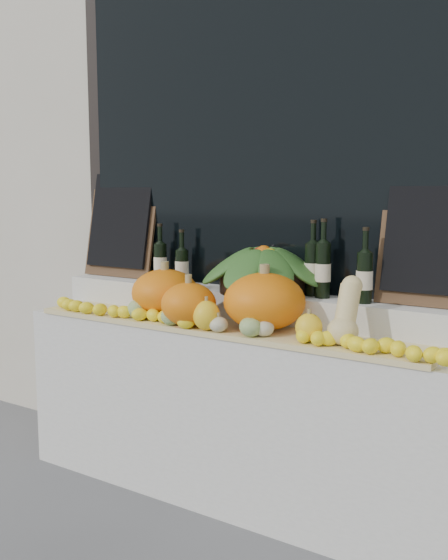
{
  "coord_description": "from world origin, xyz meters",
  "views": [
    {
      "loc": [
        1.62,
        -1.06,
        1.54
      ],
      "look_at": [
        0.0,
        1.45,
        1.12
      ],
      "focal_mm": 40.0,
      "sensor_mm": 36.0,
      "label": 1
    }
  ],
  "objects_px": {
    "butternut_squash": "(346,314)",
    "pumpkin_right": "(264,301)",
    "wine_bottle_tall": "(313,269)",
    "pumpkin_left": "(165,292)",
    "produce_bowl": "(264,269)"
  },
  "relations": [
    {
      "from": "produce_bowl",
      "to": "butternut_squash",
      "type": "bearing_deg",
      "value": -26.11
    },
    {
      "from": "pumpkin_left",
      "to": "wine_bottle_tall",
      "type": "height_order",
      "value": "wine_bottle_tall"
    },
    {
      "from": "produce_bowl",
      "to": "wine_bottle_tall",
      "type": "distance_m",
      "value": 0.25
    },
    {
      "from": "pumpkin_left",
      "to": "wine_bottle_tall",
      "type": "distance_m",
      "value": 0.77
    },
    {
      "from": "pumpkin_left",
      "to": "pumpkin_right",
      "type": "xyz_separation_m",
      "value": [
        0.59,
        -0.01,
        0.01
      ]
    },
    {
      "from": "pumpkin_right",
      "to": "wine_bottle_tall",
      "type": "bearing_deg",
      "value": 66.43
    },
    {
      "from": "pumpkin_left",
      "to": "produce_bowl",
      "type": "height_order",
      "value": "produce_bowl"
    },
    {
      "from": "pumpkin_left",
      "to": "produce_bowl",
      "type": "xyz_separation_m",
      "value": [
        0.47,
        0.21,
        0.13
      ]
    },
    {
      "from": "pumpkin_right",
      "to": "wine_bottle_tall",
      "type": "distance_m",
      "value": 0.32
    },
    {
      "from": "produce_bowl",
      "to": "wine_bottle_tall",
      "type": "height_order",
      "value": "wine_bottle_tall"
    },
    {
      "from": "pumpkin_left",
      "to": "butternut_squash",
      "type": "bearing_deg",
      "value": -3.49
    },
    {
      "from": "pumpkin_left",
      "to": "pumpkin_right",
      "type": "distance_m",
      "value": 0.59
    },
    {
      "from": "butternut_squash",
      "to": "pumpkin_right",
      "type": "bearing_deg",
      "value": 172.9
    },
    {
      "from": "produce_bowl",
      "to": "wine_bottle_tall",
      "type": "bearing_deg",
      "value": 12.25
    },
    {
      "from": "wine_bottle_tall",
      "to": "pumpkin_right",
      "type": "bearing_deg",
      "value": -113.57
    }
  ]
}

